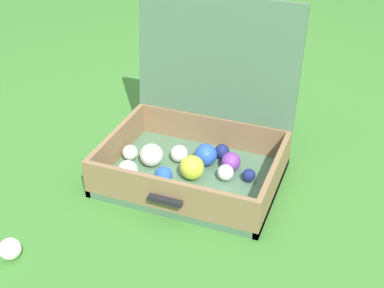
# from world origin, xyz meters

# --- Properties ---
(ground_plane) EXTENTS (16.00, 16.00, 0.00)m
(ground_plane) POSITION_xyz_m (0.00, 0.00, 0.00)
(ground_plane) COLOR #3D7A2D
(open_suitcase) EXTENTS (0.58, 0.51, 0.57)m
(open_suitcase) POSITION_xyz_m (0.04, 0.06, 0.12)
(open_suitcase) COLOR #4C7051
(open_suitcase) RESTS_ON ground
(stray_ball_on_grass) EXTENTS (0.06, 0.06, 0.06)m
(stray_ball_on_grass) POSITION_xyz_m (-0.30, -0.53, 0.03)
(stray_ball_on_grass) COLOR white
(stray_ball_on_grass) RESTS_ON ground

